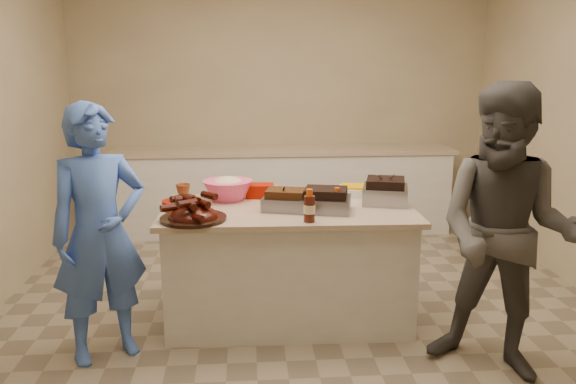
{
  "coord_description": "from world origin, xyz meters",
  "views": [
    {
      "loc": [
        -0.41,
        -3.69,
        1.75
      ],
      "look_at": [
        -0.12,
        0.05,
        0.91
      ],
      "focal_mm": 35.0,
      "sensor_mm": 36.0,
      "label": 1
    }
  ],
  "objects": [
    {
      "name": "basket_stack",
      "position": [
        -0.3,
        0.34,
        0.81
      ],
      "size": [
        0.21,
        0.16,
        0.1
      ],
      "primitive_type": "cube",
      "rotation": [
        0.0,
        0.0,
        -0.09
      ],
      "color": "#8F0E00",
      "rests_on": "island"
    },
    {
      "name": "mustard_bottle",
      "position": [
        -0.19,
        0.24,
        0.81
      ],
      "size": [
        0.05,
        0.05,
        0.12
      ],
      "primitive_type": "cylinder",
      "rotation": [
        0.0,
        0.0,
        -0.03
      ],
      "color": "yellow",
      "rests_on": "island"
    },
    {
      "name": "roasting_pan",
      "position": [
        0.57,
        0.09,
        0.81
      ],
      "size": [
        0.37,
        0.37,
        0.12
      ],
      "primitive_type": "cube",
      "rotation": [
        0.0,
        0.0,
        -0.27
      ],
      "color": "gray",
      "rests_on": "island"
    },
    {
      "name": "bbq_bottle_b",
      "position": [
        0.18,
        -0.19,
        0.81
      ],
      "size": [
        0.06,
        0.06,
        0.18
      ],
      "primitive_type": "cylinder",
      "rotation": [
        0.0,
        0.0,
        -0.03
      ],
      "color": "#43160C",
      "rests_on": "island"
    },
    {
      "name": "pulled_pork_tray",
      "position": [
        -0.14,
        -0.05,
        0.81
      ],
      "size": [
        0.35,
        0.29,
        0.09
      ],
      "primitive_type": "cube",
      "rotation": [
        0.0,
        0.0,
        -0.25
      ],
      "color": "#47230F",
      "rests_on": "island"
    },
    {
      "name": "room",
      "position": [
        0.0,
        0.0,
        0.0
      ],
      "size": [
        4.5,
        5.0,
        2.7
      ],
      "primitive_type": null,
      "color": "tan",
      "rests_on": "ground"
    },
    {
      "name": "island",
      "position": [
        -0.12,
        0.0,
        0.0
      ],
      "size": [
        1.73,
        0.95,
        0.81
      ],
      "primitive_type": null,
      "rotation": [
        0.0,
        0.0,
        -0.03
      ],
      "color": "silver",
      "rests_on": "ground"
    },
    {
      "name": "sauce_bowl",
      "position": [
        -0.14,
        0.27,
        0.81
      ],
      "size": [
        0.15,
        0.05,
        0.15
      ],
      "primitive_type": "imported",
      "rotation": [
        0.0,
        0.0,
        -0.03
      ],
      "color": "silver",
      "rests_on": "island"
    },
    {
      "name": "guest_blue",
      "position": [
        -1.28,
        -0.43,
        0.0
      ],
      "size": [
        1.25,
        1.64,
        0.37
      ],
      "primitive_type": "imported",
      "rotation": [
        0.0,
        0.0,
        0.51
      ],
      "color": "#446CCF",
      "rests_on": "ground"
    },
    {
      "name": "coleslaw_bowl",
      "position": [
        -0.54,
        0.27,
        0.81
      ],
      "size": [
        0.37,
        0.37,
        0.24
      ],
      "primitive_type": null,
      "rotation": [
        0.0,
        0.0,
        -0.03
      ],
      "color": "#FF4C81",
      "rests_on": "island"
    },
    {
      "name": "brisket_tray",
      "position": [
        0.12,
        -0.1,
        0.81
      ],
      "size": [
        0.38,
        0.34,
        0.1
      ],
      "primitive_type": "cube",
      "rotation": [
        0.0,
        0.0,
        -0.23
      ],
      "color": "black",
      "rests_on": "island"
    },
    {
      "name": "mac_cheese_dish",
      "position": [
        0.44,
        0.34,
        0.81
      ],
      "size": [
        0.34,
        0.28,
        0.08
      ],
      "primitive_type": "cube",
      "rotation": [
        0.0,
        0.0,
        -0.23
      ],
      "color": "#E2A200",
      "rests_on": "island"
    },
    {
      "name": "sausage_plate",
      "position": [
        0.01,
        0.25,
        0.81
      ],
      "size": [
        0.32,
        0.32,
        0.05
      ],
      "primitive_type": "cylinder",
      "rotation": [
        0.0,
        0.0,
        0.16
      ],
      "color": "silver",
      "rests_on": "island"
    },
    {
      "name": "plate_stack_small",
      "position": [
        -0.88,
        0.0,
        0.81
      ],
      "size": [
        0.18,
        0.18,
        0.02
      ],
      "primitive_type": "cylinder",
      "rotation": [
        0.0,
        0.0,
        -0.03
      ],
      "color": "#8F0E00",
      "rests_on": "island"
    },
    {
      "name": "plastic_cup",
      "position": [
        -0.87,
        0.38,
        0.81
      ],
      "size": [
        0.11,
        0.1,
        0.11
      ],
      "primitive_type": "imported",
      "rotation": [
        0.0,
        0.0,
        -0.03
      ],
      "color": "brown",
      "rests_on": "island"
    },
    {
      "name": "guest_gray",
      "position": [
        1.04,
        -0.8,
        0.0
      ],
      "size": [
        1.62,
        1.84,
        0.64
      ],
      "primitive_type": "imported",
      "rotation": [
        0.0,
        0.0,
        -0.6
      ],
      "color": "#524F4A",
      "rests_on": "ground"
    },
    {
      "name": "back_counter",
      "position": [
        0.0,
        2.2,
        0.45
      ],
      "size": [
        3.6,
        0.64,
        0.9
      ],
      "primitive_type": null,
      "color": "silver",
      "rests_on": "ground"
    },
    {
      "name": "plate_stack_large",
      "position": [
        -0.87,
        0.16,
        0.81
      ],
      "size": [
        0.24,
        0.24,
        0.03
      ],
      "primitive_type": "cylinder",
      "rotation": [
        0.0,
        0.0,
        -0.03
      ],
      "color": "#8F0E00",
      "rests_on": "island"
    },
    {
      "name": "rib_platter",
      "position": [
        -0.74,
        -0.26,
        0.81
      ],
      "size": [
        0.49,
        0.49,
        0.17
      ],
      "primitive_type": null,
      "rotation": [
        0.0,
        0.0,
        0.19
      ],
      "color": "#400D05",
      "rests_on": "island"
    },
    {
      "name": "bbq_bottle_a",
      "position": [
        -0.02,
        -0.35,
        0.81
      ],
      "size": [
        0.07,
        0.07,
        0.21
      ],
      "primitive_type": "cylinder",
      "rotation": [
        0.0,
        0.0,
        -0.03
      ],
      "color": "#43160C",
      "rests_on": "island"
    }
  ]
}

